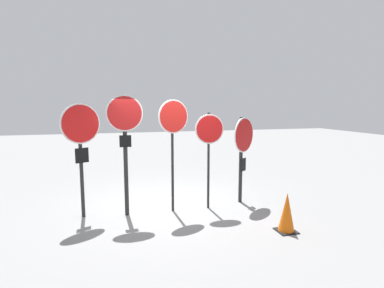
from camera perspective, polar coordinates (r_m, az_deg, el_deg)
name	(u,v)px	position (r m, az deg, el deg)	size (l,w,h in m)	color
ground_plane	(171,207)	(7.19, -4.12, -11.90)	(40.00, 40.00, 0.00)	gray
stop_sign_0	(81,137)	(6.59, -20.42, 1.32)	(0.75, 0.41, 2.41)	black
stop_sign_1	(125,134)	(6.42, -12.63, 1.92)	(0.76, 0.16, 2.59)	black
stop_sign_2	(173,127)	(6.53, -3.59, 3.17)	(0.70, 0.27, 2.50)	black
stop_sign_3	(209,137)	(6.73, 3.31, 1.28)	(0.67, 0.11, 2.22)	black
stop_sign_4	(243,144)	(7.30, 9.69, -0.05)	(0.70, 0.50, 2.09)	black
traffic_cone_0	(287,213)	(6.04, 17.61, -12.33)	(0.36, 0.36, 0.75)	black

